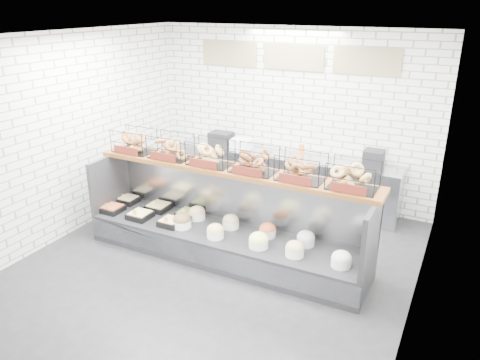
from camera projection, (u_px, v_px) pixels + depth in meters
The scene contains 5 objects.
ground at pixel (214, 267), 6.34m from camera, with size 5.50×5.50×0.00m, color black.
room_shell at pixel (234, 108), 6.10m from camera, with size 5.02×5.51×3.01m.
display_case at pixel (225, 234), 6.51m from camera, with size 4.00×0.90×1.20m.
bagel_shelf at pixel (231, 159), 6.27m from camera, with size 4.10×0.50×0.40m.
prep_counter at pixel (283, 178), 8.19m from camera, with size 4.00×0.60×1.20m.
Camera 1 is at (2.80, -4.74, 3.38)m, focal length 35.00 mm.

